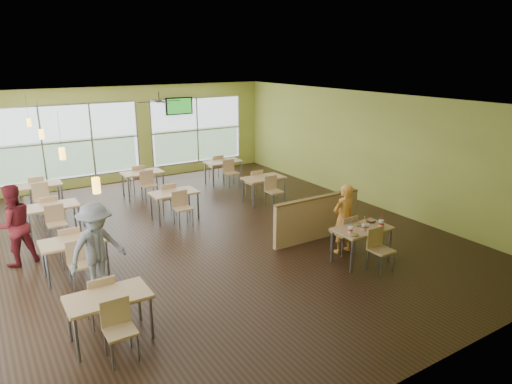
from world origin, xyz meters
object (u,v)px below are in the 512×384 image
(main_table, at_px, (362,233))
(half_wall_divider, at_px, (317,218))
(man_plaid, at_px, (343,219))
(food_basket, at_px, (371,221))

(main_table, height_order, half_wall_divider, half_wall_divider)
(man_plaid, xyz_separation_m, food_basket, (0.40, -0.42, 0.00))
(half_wall_divider, xyz_separation_m, food_basket, (0.40, -1.30, 0.26))
(man_plaid, bearing_deg, main_table, 89.78)
(half_wall_divider, relative_size, man_plaid, 1.55)
(half_wall_divider, bearing_deg, man_plaid, -90.20)
(man_plaid, height_order, food_basket, man_plaid)
(main_table, relative_size, food_basket, 6.98)
(food_basket, bearing_deg, man_plaid, 134.01)
(main_table, xyz_separation_m, man_plaid, (-0.00, 0.57, 0.15))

